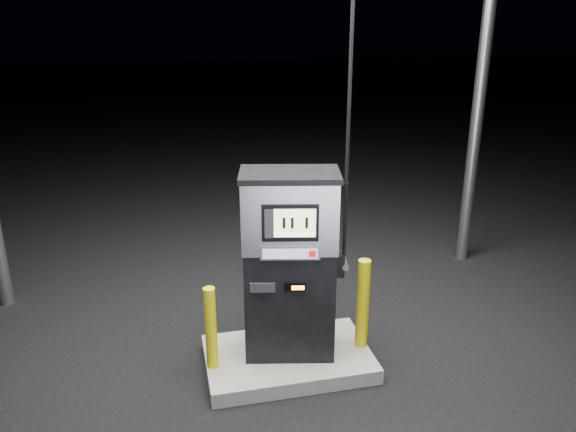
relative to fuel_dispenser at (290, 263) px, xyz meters
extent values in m
plane|color=black|center=(-0.03, -0.04, -1.08)|extent=(80.00, 80.00, 0.00)
cube|color=#5F5F5B|center=(-0.03, -0.04, -1.01)|extent=(1.60, 1.00, 0.15)
cylinder|color=gray|center=(2.97, 1.96, 1.17)|extent=(0.16, 0.16, 4.50)
cube|color=black|center=(0.00, 0.00, -0.38)|extent=(0.92, 0.65, 1.10)
cube|color=#B0B0B8|center=(0.00, 0.00, 0.50)|extent=(0.94, 0.67, 0.66)
cube|color=black|center=(0.00, 0.00, 0.86)|extent=(0.98, 0.71, 0.05)
cube|color=black|center=(-0.06, -0.25, 0.50)|extent=(0.49, 0.13, 0.33)
cube|color=beige|center=(-0.02, -0.27, 0.52)|extent=(0.35, 0.08, 0.21)
cube|color=white|center=(-0.02, -0.27, 0.39)|extent=(0.35, 0.08, 0.04)
cube|color=#B0B0B8|center=(-0.06, -0.25, 0.21)|extent=(0.52, 0.14, 0.12)
cube|color=#A1A5A9|center=(-0.06, -0.26, 0.21)|extent=(0.47, 0.10, 0.09)
cube|color=#A30A12|center=(0.13, -0.30, 0.21)|extent=(0.06, 0.02, 0.06)
cube|color=black|center=(-0.01, -0.25, -0.12)|extent=(0.19, 0.06, 0.08)
cube|color=orange|center=(0.01, -0.27, -0.12)|extent=(0.11, 0.03, 0.04)
cube|color=black|center=(-0.30, -0.19, -0.12)|extent=(0.23, 0.07, 0.09)
cube|color=black|center=(0.45, -0.09, -0.01)|extent=(0.12, 0.17, 0.22)
cylinder|color=gray|center=(0.50, -0.10, -0.01)|extent=(0.10, 0.20, 0.06)
cylinder|color=black|center=(0.47, -0.14, 1.46)|extent=(0.04, 0.04, 2.73)
cylinder|color=#C5B70A|center=(-0.77, -0.10, -0.53)|extent=(0.14, 0.14, 0.81)
cylinder|color=#C5B70A|center=(0.71, -0.07, -0.47)|extent=(0.16, 0.16, 0.92)
camera|label=1|loc=(-1.08, -4.64, 2.17)|focal=35.00mm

